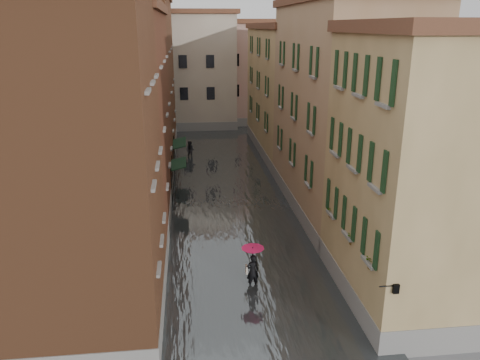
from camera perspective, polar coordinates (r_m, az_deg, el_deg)
ground at (r=23.10m, az=1.19°, el=-12.33°), size 120.00×120.00×0.00m
floodwater at (r=34.81m, az=-1.64°, el=-1.28°), size 10.00×60.00×0.20m
building_left_near at (r=18.95m, az=-19.30°, el=1.10°), size 6.00×8.00×13.00m
building_left_mid at (r=29.53m, az=-14.83°, el=6.93°), size 6.00×14.00×12.50m
building_left_far at (r=44.16m, az=-12.28°, el=11.71°), size 6.00×16.00×14.00m
building_right_near at (r=21.06m, az=21.30°, el=0.41°), size 6.00×8.00×11.50m
building_right_mid at (r=30.74m, az=12.15°, el=8.03°), size 6.00×14.00×13.00m
building_right_far at (r=45.16m, az=6.10°, el=10.55°), size 6.00×16.00×11.50m
building_end_cream at (r=57.93m, az=-6.92°, el=12.97°), size 12.00×9.00×13.00m
building_end_pink at (r=60.59m, az=1.86°, el=12.84°), size 10.00×9.00×12.00m
awning_near at (r=33.14m, az=-7.57°, el=1.83°), size 1.09×2.71×2.80m
awning_far at (r=39.06m, az=-7.45°, el=4.39°), size 1.09×3.36×2.80m
wall_lantern at (r=17.71m, az=18.35°, el=-12.39°), size 0.71×0.22×0.35m
window_planters at (r=20.68m, az=13.46°, el=-5.78°), size 0.59×5.95×0.84m
pedestrian_main at (r=22.04m, az=1.55°, el=-10.06°), size 1.07×1.07×2.06m
pedestrian_far at (r=43.28m, az=-6.08°, el=3.62°), size 1.01×0.90×1.73m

